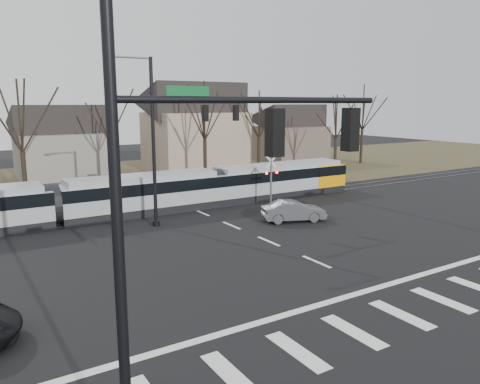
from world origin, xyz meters
TOP-DOWN VIEW (x-y plane):
  - ground at (0.00, 0.00)m, footprint 140.00×140.00m
  - grass_verge at (0.00, 32.00)m, footprint 140.00×28.00m
  - crosswalk at (0.00, -4.00)m, footprint 27.00×2.60m
  - stop_line at (0.00, -1.80)m, footprint 28.00×0.35m
  - lane_dashes at (0.00, 16.00)m, footprint 0.18×30.00m
  - rail_pair at (0.00, 15.80)m, footprint 90.00×1.52m
  - tram at (-3.62, 16.00)m, footprint 35.84×2.66m
  - sedan at (3.99, 8.85)m, footprint 4.04×5.01m
  - signal_pole_near_left at (-10.41, -6.00)m, footprint 9.28×0.44m
  - signal_pole_far at (-2.41, 12.50)m, footprint 9.28×0.44m
  - rail_crossing_signal at (5.00, 12.79)m, footprint 1.08×0.36m
  - tree_row at (2.00, 26.00)m, footprint 59.20×7.20m
  - house_b at (-5.00, 36.00)m, footprint 8.64×7.56m
  - house_c at (9.00, 33.00)m, footprint 10.80×8.64m
  - house_d at (24.00, 35.00)m, footprint 8.64×7.56m

SIDE VIEW (x-z plane):
  - ground at x=0.00m, z-range 0.00..0.00m
  - grass_verge at x=0.00m, z-range 0.00..0.01m
  - crosswalk at x=0.00m, z-range 0.00..0.01m
  - stop_line at x=0.00m, z-range 0.00..0.01m
  - lane_dashes at x=0.00m, z-range 0.00..0.01m
  - rail_pair at x=0.00m, z-range 0.00..0.06m
  - sedan at x=3.99m, z-range 0.00..1.35m
  - tram at x=-3.62m, z-range 0.12..2.84m
  - rail_crossing_signal at x=5.00m, z-range -0.11..3.89m
  - house_b at x=-5.00m, z-range 0.14..7.79m
  - house_d at x=24.00m, z-range 0.14..7.79m
  - tree_row at x=2.00m, z-range 0.00..10.00m
  - house_c at x=9.00m, z-range 0.18..10.28m
  - signal_pole_near_left at x=-10.41m, z-range 0.60..10.80m
  - signal_pole_far at x=-2.41m, z-range 0.60..10.80m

